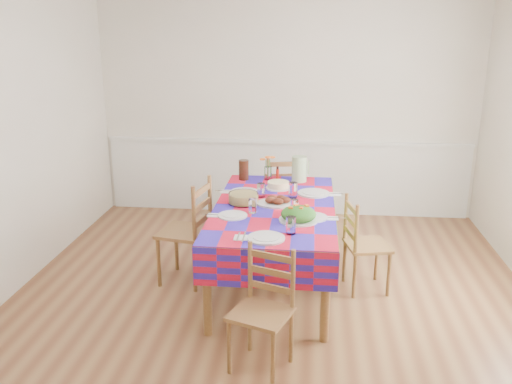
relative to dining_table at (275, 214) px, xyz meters
The scene contains 22 objects.
room 0.83m from the dining_table, 90.23° to the right, with size 4.58×5.08×2.78m.
wainscot 2.01m from the dining_table, 90.06° to the left, with size 4.41×0.06×0.92m.
dining_table is the anchor object (origin of this frame).
setting_near_head 0.74m from the dining_table, 86.17° to the right, with size 0.45×0.30×0.13m.
setting_left_near 0.40m from the dining_table, 135.21° to the right, with size 0.45×0.27×0.12m.
setting_left_far 0.42m from the dining_table, 129.34° to the left, with size 0.48×0.29×0.13m.
setting_right_near 0.39m from the dining_table, 41.37° to the right, with size 0.46×0.26×0.12m.
setting_right_far 0.44m from the dining_table, 49.74° to the left, with size 0.56×0.32×0.14m.
meat_platter 0.12m from the dining_table, 56.41° to the left, with size 0.37×0.27×0.07m.
salad_platter 0.44m from the dining_table, 59.24° to the right, with size 0.31×0.31×0.13m.
pasta_bowl 0.31m from the dining_table, behind, with size 0.26×0.26×0.09m.
cake 0.53m from the dining_table, 90.21° to the left, with size 0.24×0.24×0.07m.
serving_utensils 0.22m from the dining_table, 34.66° to the right, with size 0.13×0.29×0.01m.
flower_vase 0.85m from the dining_table, 98.88° to the left, with size 0.16×0.13×0.25m.
hot_sauce 0.86m from the dining_table, 92.17° to the left, with size 0.03×0.03×0.13m, color red.
green_pitcher 0.84m from the dining_table, 76.59° to the left, with size 0.15×0.15×0.25m, color #A3C98E.
tea_pitcher 0.90m from the dining_table, 114.88° to the left, with size 0.10×0.10×0.20m, color black.
name_card 0.90m from the dining_table, 89.95° to the right, with size 0.08×0.03×0.02m, color silver.
chair_near 1.25m from the dining_table, 89.36° to the right, with size 0.47×0.46×0.84m.
chair_far 1.24m from the dining_table, 89.65° to the left, with size 0.48×0.46×0.94m.
chair_left 0.79m from the dining_table, behind, with size 0.48×0.50×0.97m.
chair_right 0.82m from the dining_table, ahead, with size 0.43×0.44×0.85m.
Camera 1 is at (0.30, -3.98, 2.25)m, focal length 38.00 mm.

